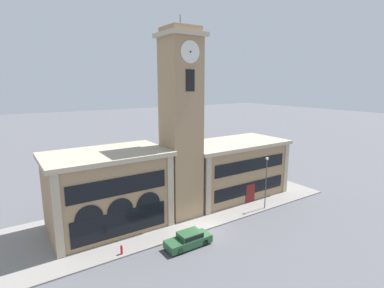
# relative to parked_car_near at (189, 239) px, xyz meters

# --- Properties ---
(ground_plane) EXTENTS (300.00, 300.00, 0.00)m
(ground_plane) POSITION_rel_parked_car_near_xyz_m (3.09, 1.59, -0.76)
(ground_plane) COLOR #56565B
(sidewalk_kerb) EXTENTS (40.58, 12.01, 0.15)m
(sidewalk_kerb) POSITION_rel_parked_car_near_xyz_m (3.09, 7.59, -0.68)
(sidewalk_kerb) COLOR gray
(sidewalk_kerb) RESTS_ON ground_plane
(clock_tower) EXTENTS (4.39, 4.39, 22.21)m
(clock_tower) POSITION_rel_parked_car_near_xyz_m (3.09, 6.33, 9.82)
(clock_tower) COLOR #9E7F5B
(clock_tower) RESTS_ON ground_plane
(town_hall_left_wing) EXTENTS (12.52, 7.81, 8.30)m
(town_hall_left_wing) POSITION_rel_parked_car_near_xyz_m (-4.97, 8.01, 3.42)
(town_hall_left_wing) COLOR #9E7F5B
(town_hall_left_wing) RESTS_ON ground_plane
(town_hall_right_wing) EXTENTS (14.85, 7.81, 7.52)m
(town_hall_right_wing) POSITION_rel_parked_car_near_xyz_m (12.31, 8.02, 3.03)
(town_hall_right_wing) COLOR #9E7F5B
(town_hall_right_wing) RESTS_ON ground_plane
(parked_car_near) EXTENTS (4.50, 1.75, 1.45)m
(parked_car_near) POSITION_rel_parked_car_near_xyz_m (0.00, 0.00, 0.00)
(parked_car_near) COLOR #285633
(parked_car_near) RESTS_ON ground_plane
(street_lamp) EXTENTS (0.36, 0.36, 6.46)m
(street_lamp) POSITION_rel_parked_car_near_xyz_m (12.48, 2.05, 3.56)
(street_lamp) COLOR #4C4C51
(street_lamp) RESTS_ON sidewalk_kerb
(fire_hydrant) EXTENTS (0.22, 0.22, 0.87)m
(fire_hydrant) POSITION_rel_parked_car_near_xyz_m (-5.88, 2.05, -0.19)
(fire_hydrant) COLOR red
(fire_hydrant) RESTS_ON sidewalk_kerb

